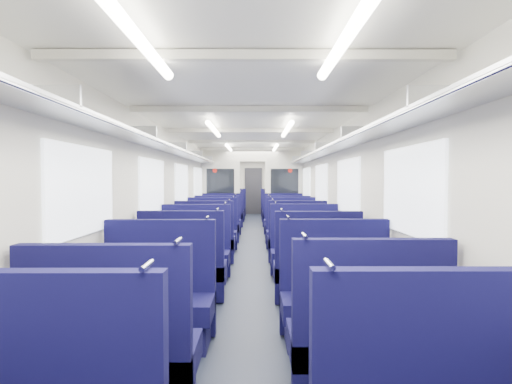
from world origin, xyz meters
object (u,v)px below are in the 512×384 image
object	(u,v)px
seat_12	(205,243)
seat_19	(283,222)
seat_16	(217,228)
seat_18	(221,223)
seat_25	(275,210)
seat_4	(113,362)
seat_26	(233,208)
seat_11	(305,255)
seat_9	(316,273)
seat_22	(229,213)
seat_20	(226,216)
seat_21	(279,216)
seat_23	(277,213)
seat_14	(212,235)
seat_27	(274,208)
seat_7	(337,303)
seat_5	(366,348)
seat_10	(195,257)
seat_6	(157,305)
seat_24	(231,210)
end_door	(253,191)
seat_8	(183,272)
seat_13	(297,243)
seat_15	(291,234)
seat_17	(287,228)
bulkhead	(252,189)

from	to	relation	value
seat_12	seat_19	bearing A→B (deg)	64.51
seat_16	seat_18	bearing A→B (deg)	90.00
seat_18	seat_25	world-z (taller)	same
seat_4	seat_26	size ratio (longest dim) A/B	1.00
seat_11	seat_9	bearing A→B (deg)	-90.00
seat_4	seat_22	world-z (taller)	same
seat_9	seat_20	bearing A→B (deg)	102.12
seat_21	seat_23	bearing A→B (deg)	90.00
seat_11	seat_14	bearing A→B (deg)	126.06
seat_27	seat_25	bearing A→B (deg)	-90.00
seat_7	seat_18	world-z (taller)	same
seat_5	seat_27	distance (m)	13.41
seat_10	seat_16	bearing A→B (deg)	90.00
seat_14	seat_10	bearing A→B (deg)	-90.00
seat_23	seat_7	bearing A→B (deg)	-90.00
seat_16	seat_18	xyz separation A→B (m)	(0.00, 1.10, 0.00)
seat_6	seat_24	xyz separation A→B (m)	(0.00, 11.33, 0.00)
end_door	seat_27	size ratio (longest dim) A/B	1.72
seat_24	seat_25	distance (m)	1.66
seat_5	seat_11	bearing A→B (deg)	90.00
seat_14	seat_22	bearing A→B (deg)	90.00
seat_8	seat_14	bearing A→B (deg)	90.00
seat_19	end_door	bearing A→B (deg)	96.97
seat_13	seat_14	distance (m)	1.96
seat_10	seat_21	distance (m)	6.98
seat_15	seat_17	size ratio (longest dim) A/B	1.00
seat_4	seat_19	xyz separation A→B (m)	(1.66, 8.25, 0.00)
seat_27	seat_24	bearing A→B (deg)	-146.03
seat_22	seat_19	bearing A→B (deg)	-62.58
seat_26	seat_27	size ratio (longest dim) A/B	1.00
seat_26	seat_27	world-z (taller)	same
seat_15	seat_26	distance (m)	7.96
bulkhead	seat_9	world-z (taller)	bulkhead
seat_14	seat_17	world-z (taller)	same
seat_14	seat_20	distance (m)	4.31
seat_5	seat_24	size ratio (longest dim) A/B	1.00
seat_5	seat_22	world-z (taller)	same
seat_6	seat_11	xyz separation A→B (m)	(1.66, 2.43, 0.00)
seat_17	seat_18	size ratio (longest dim) A/B	1.00
seat_20	seat_24	bearing A→B (deg)	90.00
seat_9	seat_20	distance (m)	7.91
seat_24	seat_10	bearing A→B (deg)	-90.00
seat_13	seat_18	distance (m)	3.77
seat_6	seat_4	bearing A→B (deg)	-90.00
seat_13	seat_23	bearing A→B (deg)	90.00
seat_13	seat_7	bearing A→B (deg)	-90.00
seat_11	seat_21	world-z (taller)	same
seat_7	seat_24	bearing A→B (deg)	98.36
seat_7	seat_24	xyz separation A→B (m)	(-1.66, 11.29, 0.00)
seat_17	seat_24	xyz separation A→B (m)	(-1.66, 5.51, 0.00)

